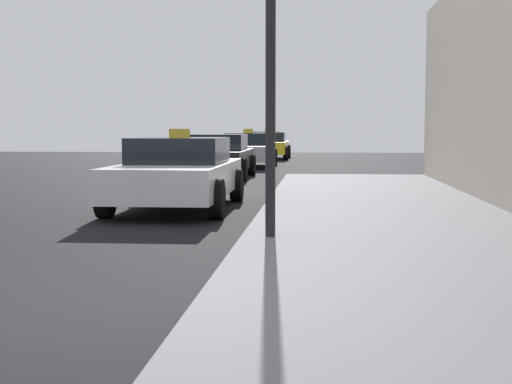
# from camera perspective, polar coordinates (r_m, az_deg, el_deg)

# --- Properties ---
(sidewalk) EXTENTS (4.00, 32.00, 0.15)m
(sidewalk) POSITION_cam_1_polar(r_m,az_deg,el_deg) (5.37, 16.46, -9.94)
(sidewalk) COLOR slate
(sidewalk) RESTS_ON ground_plane
(car_white) EXTENTS (2.02, 4.51, 1.43)m
(car_white) POSITION_cam_1_polar(r_m,az_deg,el_deg) (13.34, -6.01, 1.49)
(car_white) COLOR white
(car_white) RESTS_ON ground_plane
(car_black) EXTENTS (1.95, 4.21, 1.27)m
(car_black) POSITION_cam_1_polar(r_m,az_deg,el_deg) (21.55, -2.95, 2.78)
(car_black) COLOR black
(car_black) RESTS_ON ground_plane
(car_silver) EXTENTS (2.05, 4.55, 1.43)m
(car_silver) POSITION_cam_1_polar(r_m,az_deg,el_deg) (27.92, -0.64, 3.27)
(car_silver) COLOR #B7B7BF
(car_silver) RESTS_ON ground_plane
(car_yellow) EXTENTS (2.03, 4.49, 1.43)m
(car_yellow) POSITION_cam_1_polar(r_m,az_deg,el_deg) (35.52, 0.94, 3.62)
(car_yellow) COLOR yellow
(car_yellow) RESTS_ON ground_plane
(car_blue) EXTENTS (1.96, 4.22, 1.27)m
(car_blue) POSITION_cam_1_polar(r_m,az_deg,el_deg) (45.31, 0.83, 3.89)
(car_blue) COLOR #233899
(car_blue) RESTS_ON ground_plane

